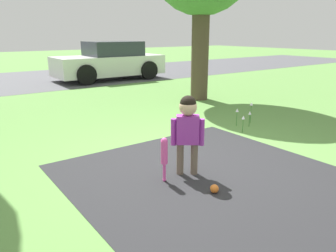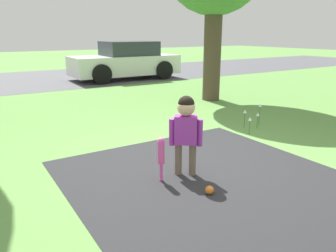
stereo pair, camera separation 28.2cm
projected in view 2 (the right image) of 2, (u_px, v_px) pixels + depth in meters
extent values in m
plane|color=#5B8C42|center=(191.00, 159.00, 4.55)|extent=(60.00, 60.00, 0.00)
cube|color=#4C4C51|center=(41.00, 79.00, 12.39)|extent=(40.00, 6.00, 0.01)
cylinder|color=#6B5B4C|center=(178.00, 159.00, 4.03)|extent=(0.09, 0.09, 0.41)
cylinder|color=#6B5B4C|center=(192.00, 159.00, 4.01)|extent=(0.09, 0.09, 0.41)
cube|color=purple|center=(186.00, 130.00, 3.92)|extent=(0.31, 0.28, 0.35)
cylinder|color=purple|center=(172.00, 132.00, 3.94)|extent=(0.07, 0.07, 0.33)
cylinder|color=purple|center=(200.00, 133.00, 3.91)|extent=(0.07, 0.07, 0.33)
sphere|color=#D8AD8C|center=(186.00, 107.00, 3.84)|extent=(0.21, 0.21, 0.21)
sphere|color=black|center=(186.00, 104.00, 3.83)|extent=(0.20, 0.20, 0.20)
sphere|color=#E54CA5|center=(161.00, 179.00, 3.89)|extent=(0.04, 0.04, 0.04)
cylinder|color=#E54CA5|center=(161.00, 172.00, 3.86)|extent=(0.04, 0.04, 0.23)
cylinder|color=#E54CA5|center=(161.00, 152.00, 3.79)|extent=(0.08, 0.08, 0.28)
sphere|color=#E54CA5|center=(161.00, 141.00, 3.76)|extent=(0.08, 0.08, 0.08)
sphere|color=orange|center=(210.00, 190.00, 3.57)|extent=(0.10, 0.10, 0.10)
cube|color=silver|center=(125.00, 65.00, 12.33)|extent=(3.99, 1.75, 0.69)
cube|color=#2D333D|center=(129.00, 48.00, 12.26)|extent=(1.93, 1.52, 0.52)
cylinder|color=black|center=(102.00, 74.00, 11.07)|extent=(0.68, 0.19, 0.68)
cylinder|color=black|center=(86.00, 70.00, 12.47)|extent=(0.68, 0.19, 0.68)
cylinder|color=black|center=(164.00, 70.00, 12.29)|extent=(0.68, 0.19, 0.68)
cylinder|color=black|center=(143.00, 66.00, 13.69)|extent=(0.68, 0.19, 0.68)
cylinder|color=#4C3D2D|center=(212.00, 48.00, 8.27)|extent=(0.44, 0.44, 2.67)
cylinder|color=#38702D|center=(257.00, 122.00, 6.02)|extent=(0.01, 0.01, 0.23)
cone|color=silver|center=(258.00, 114.00, 5.98)|extent=(0.06, 0.06, 0.06)
cylinder|color=#38702D|center=(244.00, 120.00, 6.05)|extent=(0.01, 0.01, 0.28)
cone|color=silver|center=(245.00, 111.00, 6.01)|extent=(0.06, 0.06, 0.06)
cylinder|color=#38702D|center=(250.00, 127.00, 5.66)|extent=(0.01, 0.01, 0.25)
cone|color=silver|center=(250.00, 119.00, 5.62)|extent=(0.06, 0.06, 0.06)
cylinder|color=#38702D|center=(259.00, 116.00, 6.24)|extent=(0.01, 0.01, 0.35)
cone|color=silver|center=(260.00, 105.00, 6.19)|extent=(0.06, 0.06, 0.06)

